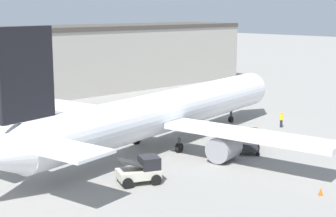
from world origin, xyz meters
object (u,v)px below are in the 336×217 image
(safety_cone_near, at_px, (321,192))
(belt_loader_truck, at_px, (141,170))
(ground_crew_worker, at_px, (281,119))
(baggage_tug, at_px, (249,141))
(airplane, at_px, (162,113))

(safety_cone_near, bearing_deg, belt_loader_truck, 124.82)
(ground_crew_worker, height_order, baggage_tug, baggage_tug)
(ground_crew_worker, xyz_separation_m, safety_cone_near, (-16.17, -14.59, -0.67))
(belt_loader_truck, bearing_deg, safety_cone_near, -32.29)
(ground_crew_worker, height_order, belt_loader_truck, belt_loader_truck)
(airplane, relative_size, ground_crew_worker, 23.90)
(ground_crew_worker, bearing_deg, safety_cone_near, 25.23)
(ground_crew_worker, bearing_deg, belt_loader_truck, -8.03)
(baggage_tug, xyz_separation_m, belt_loader_truck, (-13.30, -0.02, 0.06))
(airplane, distance_m, baggage_tug, 8.72)
(airplane, xyz_separation_m, belt_loader_truck, (-8.30, -6.74, -2.36))
(baggage_tug, bearing_deg, safety_cone_near, -154.57)
(belt_loader_truck, bearing_deg, ground_crew_worker, 31.69)
(airplane, height_order, belt_loader_truck, airplane)
(baggage_tug, bearing_deg, belt_loader_truck, 143.10)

